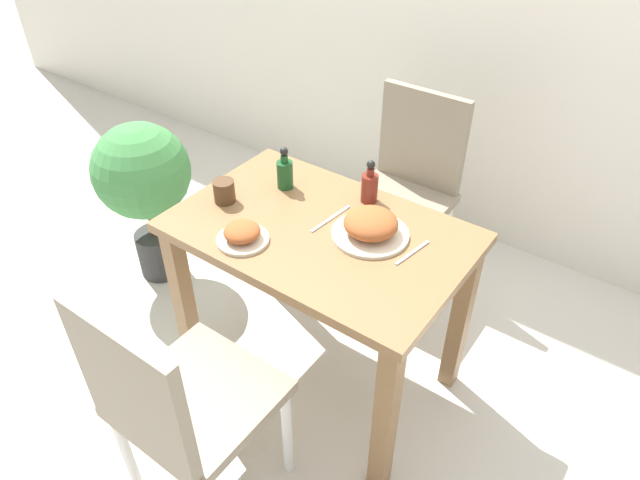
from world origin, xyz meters
name	(u,v)px	position (x,y,z in m)	size (l,w,h in m)	color
ground_plane	(320,371)	(0.00, 0.00, 0.00)	(16.00, 16.00, 0.00)	beige
dining_table	(320,258)	(0.00, 0.00, 0.60)	(0.98, 0.64, 0.73)	olive
chair_near	(176,402)	(-0.02, -0.67, 0.52)	(0.42, 0.42, 0.91)	gray
chair_far	(406,183)	(-0.06, 0.73, 0.52)	(0.42, 0.42, 0.91)	gray
food_plate	(371,226)	(0.16, 0.06, 0.77)	(0.25, 0.25, 0.09)	beige
side_plate	(242,234)	(-0.16, -0.20, 0.76)	(0.17, 0.17, 0.06)	beige
drink_cup	(224,191)	(-0.37, -0.07, 0.77)	(0.08, 0.08, 0.08)	#4C331E
sauce_bottle	(370,186)	(0.04, 0.23, 0.79)	(0.06, 0.06, 0.16)	maroon
condiment_bottle	(285,172)	(-0.25, 0.13, 0.79)	(0.06, 0.06, 0.16)	#194C23
fork_utensil	(331,218)	(0.00, 0.06, 0.73)	(0.03, 0.20, 0.00)	silver
spoon_utensil	(413,253)	(0.31, 0.06, 0.73)	(0.04, 0.16, 0.00)	silver
potted_plant_left	(144,180)	(-1.00, 0.06, 0.52)	(0.43, 0.43, 0.78)	#333333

